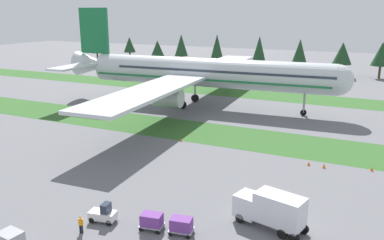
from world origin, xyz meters
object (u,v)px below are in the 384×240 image
(catering_truck, at_px, (270,209))
(uld_container_0, at_px, (11,240))
(cargo_dolly_second, at_px, (181,225))
(ground_crew_marshaller, at_px, (81,224))
(airliner, at_px, (198,72))
(taxiway_marker_1, at_px, (324,166))
(cargo_dolly_lead, at_px, (152,220))
(taxiway_marker_2, at_px, (309,163))
(taxiway_marker_0, at_px, (181,140))
(taxiway_marker_3, at_px, (372,169))
(baggage_tug, at_px, (103,214))

(catering_truck, bearing_deg, uld_container_0, 137.84)
(cargo_dolly_second, xyz_separation_m, uld_container_0, (-12.23, -8.40, -0.15))
(catering_truck, xyz_separation_m, ground_crew_marshaller, (-15.47, -8.43, -1.01))
(airliner, xyz_separation_m, cargo_dolly_second, (20.09, -47.66, -6.54))
(uld_container_0, bearing_deg, taxiway_marker_1, 54.46)
(cargo_dolly_second, height_order, ground_crew_marshaller, ground_crew_marshaller)
(cargo_dolly_second, bearing_deg, cargo_dolly_lead, 90.00)
(catering_truck, relative_size, taxiway_marker_2, 13.87)
(uld_container_0, height_order, taxiway_marker_0, uld_container_0)
(uld_container_0, bearing_deg, taxiway_marker_0, 90.15)
(ground_crew_marshaller, relative_size, taxiway_marker_0, 3.70)
(ground_crew_marshaller, xyz_separation_m, taxiway_marker_0, (-3.92, 28.04, -0.71))
(ground_crew_marshaller, distance_m, taxiway_marker_0, 28.32)
(cargo_dolly_lead, distance_m, cargo_dolly_second, 2.90)
(cargo_dolly_lead, xyz_separation_m, uld_container_0, (-9.37, -7.92, -0.15))
(airliner, height_order, cargo_dolly_lead, airliner)
(airliner, relative_size, uld_container_0, 38.17)
(airliner, relative_size, ground_crew_marshaller, 43.87)
(taxiway_marker_1, bearing_deg, taxiway_marker_3, 15.73)
(ground_crew_marshaller, height_order, taxiway_marker_0, ground_crew_marshaller)
(taxiway_marker_0, height_order, taxiway_marker_1, taxiway_marker_1)
(cargo_dolly_lead, xyz_separation_m, taxiway_marker_2, (10.59, 22.83, -0.66))
(cargo_dolly_lead, distance_m, taxiway_marker_3, 30.45)
(cargo_dolly_second, distance_m, catering_truck, 8.47)
(taxiway_marker_1, xyz_separation_m, taxiway_marker_3, (5.71, 1.61, -0.03))
(baggage_tug, relative_size, taxiway_marker_1, 4.50)
(cargo_dolly_second, distance_m, taxiway_marker_3, 28.41)
(catering_truck, distance_m, taxiway_marker_3, 21.11)
(baggage_tug, bearing_deg, catering_truck, -78.11)
(taxiway_marker_1, bearing_deg, taxiway_marker_2, 177.89)
(airliner, distance_m, taxiway_marker_3, 43.32)
(airliner, bearing_deg, taxiway_marker_2, 44.22)
(taxiway_marker_2, bearing_deg, ground_crew_marshaller, -121.57)
(taxiway_marker_2, bearing_deg, baggage_tug, -123.29)
(catering_truck, bearing_deg, airliner, 46.20)
(airliner, distance_m, cargo_dolly_lead, 51.55)
(cargo_dolly_lead, bearing_deg, taxiway_marker_0, 11.35)
(cargo_dolly_lead, distance_m, catering_truck, 11.18)
(taxiway_marker_1, relative_size, taxiway_marker_3, 1.13)
(airliner, height_order, catering_truck, airliner)
(uld_container_0, xyz_separation_m, taxiway_marker_1, (21.91, 30.67, -0.46))
(cargo_dolly_second, bearing_deg, catering_truck, -66.90)
(baggage_tug, distance_m, cargo_dolly_lead, 5.03)
(airliner, height_order, uld_container_0, airliner)
(ground_crew_marshaller, bearing_deg, uld_container_0, -131.19)
(ground_crew_marshaller, height_order, uld_container_0, ground_crew_marshaller)
(baggage_tug, height_order, taxiway_marker_0, baggage_tug)
(baggage_tug, relative_size, cargo_dolly_second, 1.15)
(taxiway_marker_0, distance_m, taxiway_marker_2, 20.12)
(cargo_dolly_second, distance_m, taxiway_marker_1, 24.29)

